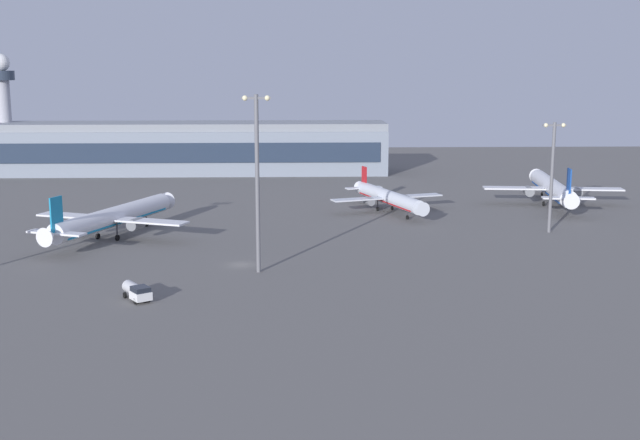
{
  "coord_description": "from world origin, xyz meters",
  "views": [
    {
      "loc": [
        9.04,
        -135.54,
        33.61
      ],
      "look_at": [
        14.4,
        20.16,
        4.0
      ],
      "focal_mm": 44.98,
      "sensor_mm": 36.0,
      "label": 1
    }
  ],
  "objects_px": {
    "fuel_truck": "(137,291)",
    "airplane_terminal_side": "(388,197)",
    "airplane_mid_apron": "(552,188)",
    "apron_light_west": "(257,174)",
    "control_tower": "(4,105)",
    "airplane_far_stand": "(113,218)",
    "apron_light_central": "(552,169)"
  },
  "relations": [
    {
      "from": "fuel_truck",
      "to": "airplane_terminal_side",
      "type": "bearing_deg",
      "value": -156.27
    },
    {
      "from": "airplane_mid_apron",
      "to": "fuel_truck",
      "type": "relative_size",
      "value": 6.86
    },
    {
      "from": "fuel_truck",
      "to": "apron_light_west",
      "type": "distance_m",
      "value": 28.02
    },
    {
      "from": "apron_light_west",
      "to": "fuel_truck",
      "type": "bearing_deg",
      "value": -137.13
    },
    {
      "from": "control_tower",
      "to": "airplane_terminal_side",
      "type": "distance_m",
      "value": 139.63
    },
    {
      "from": "airplane_far_stand",
      "to": "fuel_truck",
      "type": "xyz_separation_m",
      "value": [
        13.12,
        -44.49,
        -2.78
      ]
    },
    {
      "from": "control_tower",
      "to": "apron_light_central",
      "type": "relative_size",
      "value": 1.67
    },
    {
      "from": "control_tower",
      "to": "airplane_far_stand",
      "type": "relative_size",
      "value": 0.93
    },
    {
      "from": "airplane_mid_apron",
      "to": "apron_light_central",
      "type": "distance_m",
      "value": 36.88
    },
    {
      "from": "airplane_far_stand",
      "to": "apron_light_central",
      "type": "height_order",
      "value": "apron_light_central"
    },
    {
      "from": "airplane_far_stand",
      "to": "fuel_truck",
      "type": "relative_size",
      "value": 6.41
    },
    {
      "from": "airplane_far_stand",
      "to": "apron_light_central",
      "type": "distance_m",
      "value": 89.91
    },
    {
      "from": "apron_light_central",
      "to": "airplane_terminal_side",
      "type": "bearing_deg",
      "value": 140.55
    },
    {
      "from": "apron_light_central",
      "to": "apron_light_west",
      "type": "height_order",
      "value": "apron_light_west"
    },
    {
      "from": "control_tower",
      "to": "airplane_mid_apron",
      "type": "bearing_deg",
      "value": -23.26
    },
    {
      "from": "airplane_mid_apron",
      "to": "control_tower",
      "type": "bearing_deg",
      "value": 163.48
    },
    {
      "from": "airplane_terminal_side",
      "to": "fuel_truck",
      "type": "relative_size",
      "value": 5.44
    },
    {
      "from": "control_tower",
      "to": "airplane_mid_apron",
      "type": "relative_size",
      "value": 0.87
    },
    {
      "from": "fuel_truck",
      "to": "apron_light_central",
      "type": "height_order",
      "value": "apron_light_central"
    },
    {
      "from": "airplane_mid_apron",
      "to": "apron_light_west",
      "type": "bearing_deg",
      "value": -130.64
    },
    {
      "from": "apron_light_west",
      "to": "control_tower",
      "type": "bearing_deg",
      "value": 123.27
    },
    {
      "from": "airplane_far_stand",
      "to": "fuel_truck",
      "type": "bearing_deg",
      "value": -52.09
    },
    {
      "from": "airplane_terminal_side",
      "to": "control_tower",
      "type": "bearing_deg",
      "value": -51.64
    },
    {
      "from": "control_tower",
      "to": "airplane_terminal_side",
      "type": "relative_size",
      "value": 1.09
    },
    {
      "from": "airplane_far_stand",
      "to": "airplane_terminal_side",
      "type": "distance_m",
      "value": 64.97
    },
    {
      "from": "control_tower",
      "to": "airplane_mid_apron",
      "type": "xyz_separation_m",
      "value": [
        157.54,
        -67.72,
        -17.76
      ]
    },
    {
      "from": "airplane_far_stand",
      "to": "apron_light_west",
      "type": "distance_m",
      "value": 43.45
    },
    {
      "from": "airplane_far_stand",
      "to": "airplane_terminal_side",
      "type": "xyz_separation_m",
      "value": [
        58.74,
        27.75,
        -0.68
      ]
    },
    {
      "from": "airplane_far_stand",
      "to": "airplane_mid_apron",
      "type": "bearing_deg",
      "value": 41.32
    },
    {
      "from": "fuel_truck",
      "to": "apron_light_west",
      "type": "height_order",
      "value": "apron_light_west"
    },
    {
      "from": "airplane_far_stand",
      "to": "airplane_mid_apron",
      "type": "distance_m",
      "value": 107.25
    },
    {
      "from": "control_tower",
      "to": "airplane_far_stand",
      "type": "xyz_separation_m",
      "value": [
        56.66,
        -104.13,
        -17.87
      ]
    }
  ]
}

